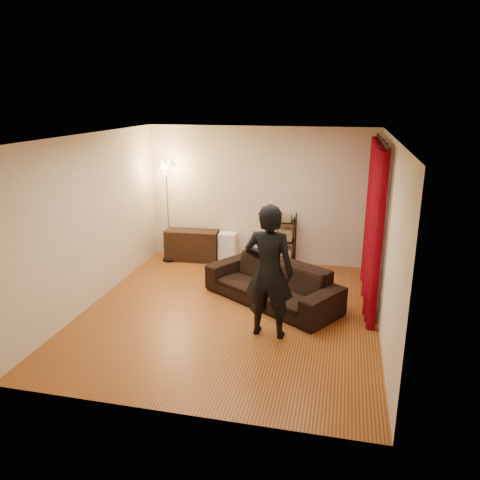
% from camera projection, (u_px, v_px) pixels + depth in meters
% --- Properties ---
extents(floor, '(5.00, 5.00, 0.00)m').
position_uv_depth(floor, '(230.00, 312.00, 7.32)').
color(floor, '#9A6328').
rests_on(floor, ground).
extents(ceiling, '(5.00, 5.00, 0.00)m').
position_uv_depth(ceiling, '(228.00, 136.00, 6.53)').
color(ceiling, white).
rests_on(ceiling, ground).
extents(wall_back, '(5.00, 0.00, 5.00)m').
position_uv_depth(wall_back, '(260.00, 196.00, 9.25)').
color(wall_back, beige).
rests_on(wall_back, ground).
extents(wall_front, '(5.00, 0.00, 5.00)m').
position_uv_depth(wall_front, '(167.00, 297.00, 4.59)').
color(wall_front, beige).
rests_on(wall_front, ground).
extents(wall_left, '(0.00, 5.00, 5.00)m').
position_uv_depth(wall_left, '(91.00, 221.00, 7.40)').
color(wall_left, beige).
rests_on(wall_left, ground).
extents(wall_right, '(0.00, 5.00, 5.00)m').
position_uv_depth(wall_right, '(387.00, 239.00, 6.45)').
color(wall_right, beige).
rests_on(wall_right, ground).
extents(curtain_rod, '(0.04, 2.65, 0.04)m').
position_uv_depth(curtain_rod, '(382.00, 141.00, 7.16)').
color(curtain_rod, black).
rests_on(curtain_rod, wall_right).
extents(curtain, '(0.22, 2.65, 2.55)m').
position_uv_depth(curtain, '(374.00, 223.00, 7.54)').
color(curtain, maroon).
rests_on(curtain, ground).
extents(sofa, '(2.42, 2.00, 0.67)m').
position_uv_depth(sofa, '(272.00, 283.00, 7.58)').
color(sofa, black).
rests_on(sofa, ground).
extents(person, '(0.73, 0.51, 1.89)m').
position_uv_depth(person, '(269.00, 272.00, 6.37)').
color(person, black).
rests_on(person, ground).
extents(media_cabinet, '(1.10, 0.46, 0.63)m').
position_uv_depth(media_cabinet, '(192.00, 245.00, 9.59)').
color(media_cabinet, black).
rests_on(media_cabinet, ground).
extents(storage_boxes, '(0.37, 0.30, 0.60)m').
position_uv_depth(storage_boxes, '(228.00, 247.00, 9.51)').
color(storage_boxes, white).
rests_on(storage_boxes, ground).
extents(wire_shelf, '(0.57, 0.49, 1.06)m').
position_uv_depth(wire_shelf, '(282.00, 240.00, 9.18)').
color(wire_shelf, black).
rests_on(wire_shelf, ground).
extents(floor_lamp, '(0.41, 0.41, 2.05)m').
position_uv_depth(floor_lamp, '(168.00, 212.00, 9.35)').
color(floor_lamp, silver).
rests_on(floor_lamp, ground).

